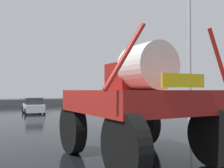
{
  "coord_description": "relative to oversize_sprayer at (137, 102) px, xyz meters",
  "views": [
    {
      "loc": [
        -3.75,
        0.09,
        2.27
      ],
      "look_at": [
        1.15,
        9.07,
        2.51
      ],
      "focal_mm": 42.52,
      "sensor_mm": 36.0,
      "label": 1
    }
  ],
  "objects": [
    {
      "name": "sedan_ahead",
      "position": [
        0.78,
        19.36,
        -1.15
      ],
      "size": [
        2.19,
        4.25,
        1.52
      ],
      "rotation": [
        0.0,
        0.0,
        1.47
      ],
      "color": "silver",
      "rests_on": "ground"
    },
    {
      "name": "traffic_signal_near_right",
      "position": [
        1.96,
        5.0,
        0.66
      ],
      "size": [
        0.24,
        0.54,
        3.46
      ],
      "color": "#A8AAAF",
      "rests_on": "ground"
    },
    {
      "name": "oversize_sprayer",
      "position": [
        0.0,
        0.0,
        0.0
      ],
      "size": [
        4.31,
        5.44,
        4.1
      ],
      "rotation": [
        0.0,
        0.0,
        1.57
      ],
      "color": "black",
      "rests_on": "ground"
    },
    {
      "name": "ground_plane",
      "position": [
        -1.16,
        10.66,
        -1.87
      ],
      "size": [
        120.0,
        120.0,
        0.0
      ],
      "primitive_type": "plane",
      "color": "black"
    },
    {
      "name": "streetlight_near_right",
      "position": [
        5.35,
        2.89,
        3.31
      ],
      "size": [
        2.06,
        0.24,
        9.38
      ],
      "color": "#A8AAAF",
      "rests_on": "ground"
    }
  ]
}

